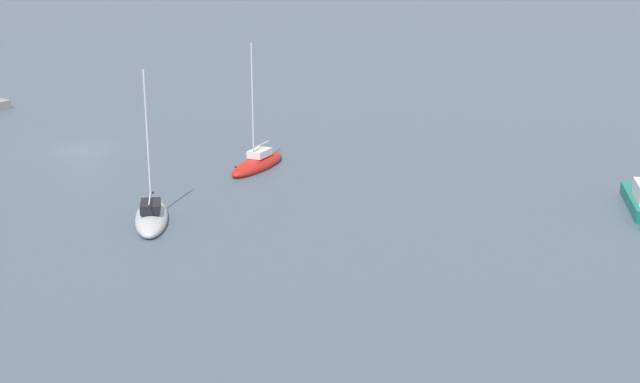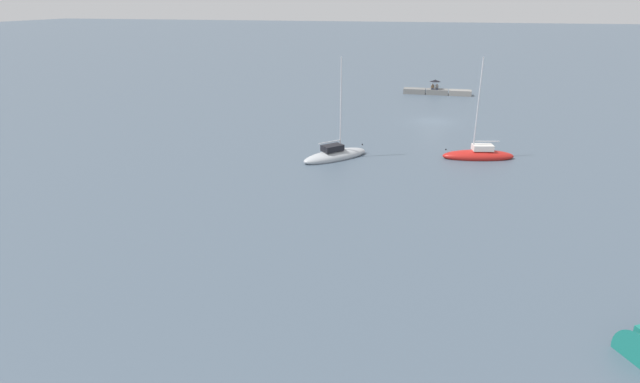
# 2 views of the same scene
# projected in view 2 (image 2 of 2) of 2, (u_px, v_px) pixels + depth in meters

# --- Properties ---
(ground_plane) EXTENTS (500.00, 500.00, 0.00)m
(ground_plane) POSITION_uv_depth(u_px,v_px,m) (433.00, 121.00, 52.65)
(ground_plane) COLOR #475666
(seawall_pier) EXTENTS (8.94, 1.61, 0.70)m
(seawall_pier) POSITION_uv_depth(u_px,v_px,m) (437.00, 92.00, 67.48)
(seawall_pier) COLOR gray
(seawall_pier) RESTS_ON ground_plane
(person_seated_grey_left) EXTENTS (0.41, 0.62, 0.73)m
(person_seated_grey_left) POSITION_uv_depth(u_px,v_px,m) (437.00, 88.00, 67.08)
(person_seated_grey_left) COLOR #1E2333
(person_seated_grey_left) RESTS_ON seawall_pier
(person_seated_brown_right) EXTENTS (0.41, 0.62, 0.73)m
(person_seated_brown_right) POSITION_uv_depth(u_px,v_px,m) (433.00, 87.00, 67.24)
(person_seated_brown_right) COLOR #1E2333
(person_seated_brown_right) RESTS_ON seawall_pier
(umbrella_open_black) EXTENTS (1.43, 1.43, 1.30)m
(umbrella_open_black) POSITION_uv_depth(u_px,v_px,m) (435.00, 81.00, 67.00)
(umbrella_open_black) COLOR black
(umbrella_open_black) RESTS_ON seawall_pier
(sailboat_grey_near) EXTENTS (5.28, 5.49, 8.26)m
(sailboat_grey_near) POSITION_uv_depth(u_px,v_px,m) (335.00, 155.00, 40.23)
(sailboat_grey_near) COLOR #ADB2B7
(sailboat_grey_near) RESTS_ON ground_plane
(sailboat_red_mid) EXTENTS (5.95, 2.88, 8.27)m
(sailboat_red_mid) POSITION_uv_depth(u_px,v_px,m) (478.00, 155.00, 40.29)
(sailboat_red_mid) COLOR red
(sailboat_red_mid) RESTS_ON ground_plane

